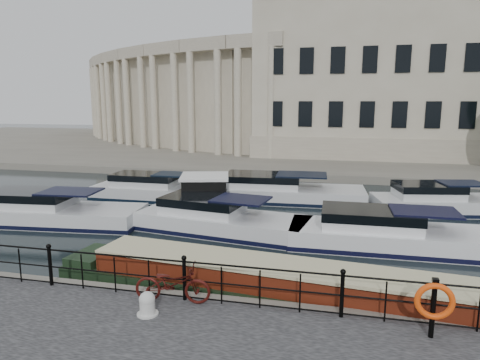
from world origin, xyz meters
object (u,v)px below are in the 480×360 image
harbour_hut (205,198)px  narrowboat (273,290)px  mooring_bollard (147,304)px  life_ring_post (434,302)px  bicycle (173,283)px

harbour_hut → narrowboat: bearing=-75.4°
mooring_bollard → harbour_hut: 10.89m
mooring_bollard → life_ring_post: life_ring_post is taller
bicycle → narrowboat: bearing=-61.9°
mooring_bollard → harbour_hut: size_ratio=0.16×
bicycle → mooring_bollard: 0.87m
mooring_bollard → life_ring_post: 6.58m
bicycle → harbour_hut: (-2.31, 9.96, -0.11)m
narrowboat → harbour_hut: (-4.66, 8.30, 0.59)m
bicycle → harbour_hut: bearing=5.9°
mooring_bollard → harbour_hut: harbour_hut is taller
bicycle → life_ring_post: (6.18, -0.34, 0.34)m
mooring_bollard → narrowboat: narrowboat is taller
narrowboat → mooring_bollard: bearing=-132.4°
bicycle → life_ring_post: life_ring_post is taller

